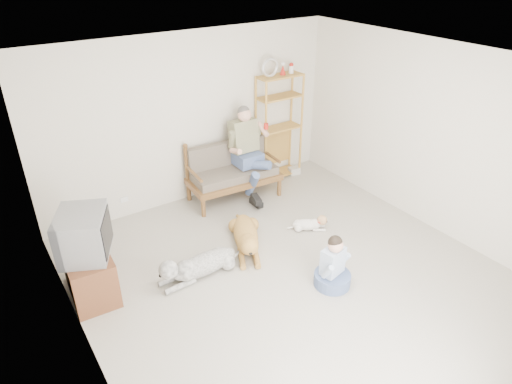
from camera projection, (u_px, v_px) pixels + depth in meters
floor at (297, 281)px, 5.83m from camera, size 5.50×5.50×0.00m
ceiling at (308, 69)px, 4.53m from camera, size 5.50×5.50×0.00m
wall_back at (192, 119)px, 7.18m from camera, size 5.00×0.00×5.00m
wall_left at (77, 264)px, 3.96m from camera, size 0.00×5.50×5.50m
wall_right at (441, 141)px, 6.40m from camera, size 0.00×5.50×5.50m
loveseat at (232, 170)px, 7.55m from camera, size 1.55×0.82×0.95m
man at (250, 159)px, 7.41m from camera, size 0.58×0.83×1.35m
etagere at (279, 127)px, 7.99m from camera, size 0.83×0.36×2.18m
book_stack at (294, 171)px, 8.49m from camera, size 0.22×0.18×0.13m
tv_stand at (89, 273)px, 5.50m from camera, size 0.56×0.93×0.60m
crt_tv at (84, 234)px, 5.21m from camera, size 0.75×0.81×0.54m
wall_outlet at (124, 200)px, 7.06m from camera, size 0.12×0.02×0.08m
golden_retriever at (246, 237)px, 6.40m from camera, size 0.73×1.28×0.42m
shaggy_dog at (197, 266)px, 5.84m from camera, size 1.35×0.36×0.40m
terrier at (311, 224)px, 6.83m from camera, size 0.56×0.43×0.24m
child at (333, 268)px, 5.65m from camera, size 0.46×0.46×0.73m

